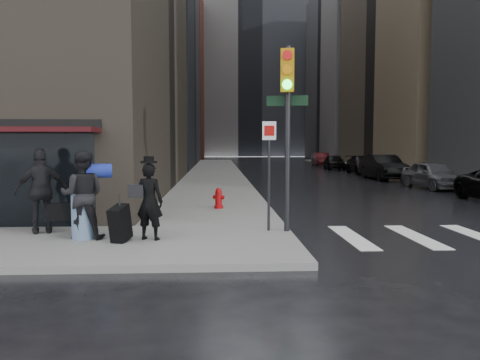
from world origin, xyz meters
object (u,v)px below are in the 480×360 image
object	(u,v)px
parked_car_4	(334,162)
man_greycoat	(42,191)
fire_hydrant	(219,199)
parked_car_5	(321,159)
man_overcoat	(143,205)
man_jeans	(82,195)
parked_car_3	(363,165)
parked_car_2	(384,167)
parked_car_1	(433,175)
traffic_light	(286,113)

from	to	relation	value
parked_car_4	man_greycoat	bearing A→B (deg)	-110.89
fire_hydrant	parked_car_5	xyz separation A→B (m)	(10.61, 31.82, 0.23)
man_overcoat	parked_car_4	world-z (taller)	man_overcoat
man_jeans	parked_car_3	world-z (taller)	man_jeans
parked_car_2	parked_car_5	bearing A→B (deg)	88.77
man_greycoat	parked_car_3	distance (m)	28.49
fire_hydrant	parked_car_3	distance (m)	22.74
man_overcoat	parked_car_5	size ratio (longest dim) A/B	0.46
man_overcoat	parked_car_3	bearing A→B (deg)	-100.93
parked_car_4	parked_car_2	bearing A→B (deg)	-84.07
man_overcoat	parked_car_5	distance (m)	38.90
parked_car_4	parked_car_1	bearing A→B (deg)	-83.05
man_greycoat	fire_hydrant	world-z (taller)	man_greycoat
parked_car_2	fire_hydrant	bearing A→B (deg)	-128.65
man_greycoat	parked_car_5	xyz separation A→B (m)	(14.85, 35.96, -0.49)
parked_car_4	parked_car_5	bearing A→B (deg)	93.62
parked_car_5	parked_car_3	bearing A→B (deg)	-84.55
parked_car_1	parked_car_3	distance (m)	12.01
man_jeans	parked_car_5	distance (m)	39.16
parked_car_5	man_overcoat	bearing A→B (deg)	-105.66
man_greycoat	parked_car_2	distance (m)	23.29
man_greycoat	man_overcoat	bearing A→B (deg)	139.18
man_overcoat	parked_car_3	size ratio (longest dim) A/B	0.40
man_overcoat	man_jeans	world-z (taller)	man_jeans
man_greycoat	parked_car_1	distance (m)	19.37
man_greycoat	parked_car_2	size ratio (longest dim) A/B	0.43
man_greycoat	fire_hydrant	bearing A→B (deg)	-156.38
man_jeans	parked_car_4	distance (m)	33.53
parked_car_2	parked_car_5	xyz separation A→B (m)	(0.02, 18.01, -0.11)
man_overcoat	parked_car_1	size ratio (longest dim) A/B	0.46
parked_car_2	man_jeans	bearing A→B (deg)	-127.40
parked_car_1	parked_car_3	xyz separation A→B (m)	(0.19, 12.01, -0.03)
man_jeans	fire_hydrant	distance (m)	5.81
traffic_light	parked_car_3	distance (m)	26.00
man_overcoat	traffic_light	world-z (taller)	traffic_light
parked_car_2	parked_car_4	xyz separation A→B (m)	(-0.15, 12.01, -0.13)
traffic_light	parked_car_5	world-z (taller)	traffic_light
parked_car_3	parked_car_4	distance (m)	6.05
parked_car_1	parked_car_5	size ratio (longest dim) A/B	1.00
parked_car_3	parked_car_2	bearing A→B (deg)	-94.08
parked_car_2	parked_car_3	size ratio (longest dim) A/B	1.02
parked_car_4	man_jeans	bearing A→B (deg)	-108.58
fire_hydrant	parked_car_1	bearing A→B (deg)	35.40
man_jeans	man_greycoat	world-z (taller)	man_greycoat
parked_car_3	man_greycoat	bearing A→B (deg)	-121.30
man_greycoat	parked_car_2	xyz separation A→B (m)	(14.83, 17.96, -0.38)
man_jeans	fire_hydrant	size ratio (longest dim) A/B	2.94
parked_car_4	traffic_light	bearing A→B (deg)	-101.14
man_jeans	traffic_light	xyz separation A→B (m)	(4.71, 0.61, 1.89)
man_overcoat	parked_car_4	size ratio (longest dim) A/B	0.49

